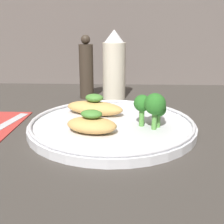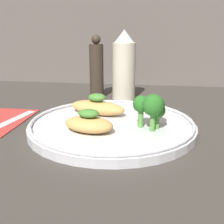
# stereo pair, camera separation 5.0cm
# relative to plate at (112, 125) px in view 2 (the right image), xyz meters

# --- Properties ---
(ground_plane) EXTENTS (1.80, 1.80, 0.01)m
(ground_plane) POSITION_rel_plate_xyz_m (0.00, 0.00, -0.01)
(ground_plane) COLOR #3D3833
(plate) EXTENTS (0.30, 0.30, 0.02)m
(plate) POSITION_rel_plate_xyz_m (0.00, 0.00, 0.00)
(plate) COLOR silver
(plate) RESTS_ON ground_plane
(grilled_meat_front) EXTENTS (0.09, 0.07, 0.04)m
(grilled_meat_front) POSITION_rel_plate_xyz_m (-0.03, -0.05, 0.02)
(grilled_meat_front) COLOR tan
(grilled_meat_front) RESTS_ON plate
(grilled_meat_middle) EXTENTS (0.12, 0.08, 0.04)m
(grilled_meat_middle) POSITION_rel_plate_xyz_m (-0.04, 0.05, 0.02)
(grilled_meat_middle) COLOR tan
(grilled_meat_middle) RESTS_ON plate
(broccoli_bunch) EXTENTS (0.06, 0.06, 0.06)m
(broccoli_bunch) POSITION_rel_plate_xyz_m (0.07, -0.02, 0.04)
(broccoli_bunch) COLOR #569942
(broccoli_bunch) RESTS_ON plate
(sauce_bottle) EXTENTS (0.06, 0.06, 0.17)m
(sauce_bottle) POSITION_rel_plate_xyz_m (-0.01, 0.24, 0.07)
(sauce_bottle) COLOR beige
(sauce_bottle) RESTS_ON ground_plane
(pepper_grinder) EXTENTS (0.04, 0.04, 0.16)m
(pepper_grinder) POSITION_rel_plate_xyz_m (-0.08, 0.24, 0.06)
(pepper_grinder) COLOR #382D23
(pepper_grinder) RESTS_ON ground_plane
(fork) EXTENTS (0.05, 0.17, 0.01)m
(fork) POSITION_rel_plate_xyz_m (-0.20, -0.00, -0.01)
(fork) COLOR silver
(fork) RESTS_ON ground_plane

